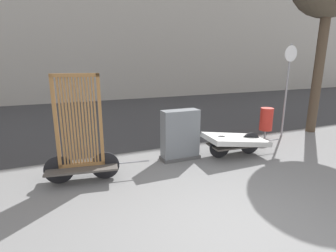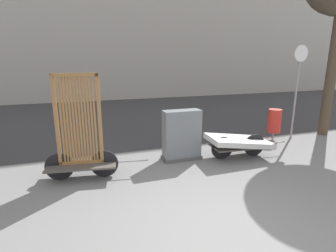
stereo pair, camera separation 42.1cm
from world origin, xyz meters
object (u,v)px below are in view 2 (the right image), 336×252
Objects in this scene: bike_cart_with_mattress at (239,142)px; utility_cabinet at (182,137)px; sign_post at (298,80)px; bike_cart_with_bedframe at (80,142)px; trash_bin at (274,121)px.

bike_cart_with_mattress is 1.50m from utility_cabinet.
bike_cart_with_mattress is at bearing -159.80° from sign_post.
sign_post reaches higher than bike_cart_with_mattress.
utility_cabinet is at bearing 169.67° from bike_cart_with_mattress.
bike_cart_with_bedframe is at bearing -175.99° from bike_cart_with_mattress.
sign_post is (0.73, -0.01, 1.24)m from trash_bin.
utility_cabinet is 3.42m from trash_bin.
bike_cart_with_mattress is at bearing 8.68° from bike_cart_with_bedframe.
bike_cart_with_mattress is at bearing -14.33° from utility_cabinet.
bike_cart_with_mattress is (3.86, 0.00, -0.40)m from bike_cart_with_bedframe.
utility_cabinet is (2.42, 0.37, -0.22)m from bike_cart_with_bedframe.
bike_cart_with_bedframe is 1.75× the size of utility_cabinet.
sign_post is at bearing 8.40° from utility_cabinet.
bike_cart_with_bedframe is 0.75× the size of sign_post.
bike_cart_with_bedframe is 0.99× the size of bike_cart_with_mattress.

